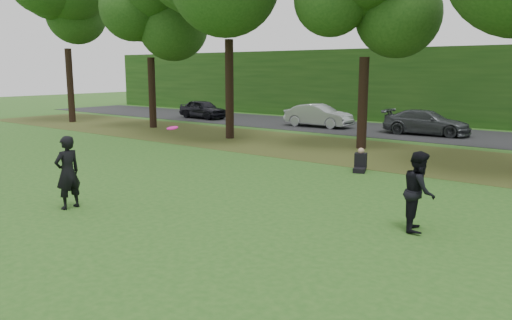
{
  "coord_description": "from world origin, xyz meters",
  "views": [
    {
      "loc": [
        7.07,
        -6.89,
        3.57
      ],
      "look_at": [
        -0.59,
        2.95,
        1.3
      ],
      "focal_mm": 35.0,
      "sensor_mm": 36.0,
      "label": 1
    }
  ],
  "objects": [
    {
      "name": "player_left",
      "position": [
        -4.49,
        0.05,
        0.95
      ],
      "size": [
        0.48,
        0.71,
        1.91
      ],
      "primitive_type": "imported",
      "rotation": [
        0.0,
        0.0,
        -1.54
      ],
      "color": "black",
      "rests_on": "ground"
    },
    {
      "name": "parked_cars",
      "position": [
        -1.02,
        20.0,
        0.7
      ],
      "size": [
        38.65,
        3.35,
        1.42
      ],
      "color": "black",
      "rests_on": "street"
    },
    {
      "name": "far_hedge",
      "position": [
        0.0,
        27.0,
        2.5
      ],
      "size": [
        70.0,
        3.0,
        5.0
      ],
      "primitive_type": "cube",
      "color": "#1C4614",
      "rests_on": "ground"
    },
    {
      "name": "ground",
      "position": [
        0.0,
        0.0,
        0.0
      ],
      "size": [
        120.0,
        120.0,
        0.0
      ],
      "primitive_type": "plane",
      "color": "#26561A",
      "rests_on": "ground"
    },
    {
      "name": "player_right",
      "position": [
        3.31,
        3.85,
        0.9
      ],
      "size": [
        0.94,
        1.06,
        1.8
      ],
      "primitive_type": "imported",
      "rotation": [
        0.0,
        0.0,
        1.92
      ],
      "color": "black",
      "rests_on": "ground"
    },
    {
      "name": "street",
      "position": [
        0.0,
        21.0,
        0.01
      ],
      "size": [
        70.0,
        7.0,
        0.02
      ],
      "primitive_type": "cube",
      "color": "black",
      "rests_on": "ground"
    },
    {
      "name": "frisbee",
      "position": [
        -1.81,
        1.25,
        2.19
      ],
      "size": [
        0.38,
        0.38,
        0.09
      ],
      "color": "#F3149D",
      "rests_on": "ground"
    },
    {
      "name": "leaf_litter",
      "position": [
        0.0,
        13.0,
        0.01
      ],
      "size": [
        60.0,
        7.0,
        0.01
      ],
      "primitive_type": "cube",
      "color": "#433A18",
      "rests_on": "ground"
    },
    {
      "name": "seated_person",
      "position": [
        -0.7,
        9.13,
        0.31
      ],
      "size": [
        0.63,
        0.83,
        0.83
      ],
      "rotation": [
        0.0,
        0.0,
        0.34
      ],
      "color": "black",
      "rests_on": "ground"
    }
  ]
}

